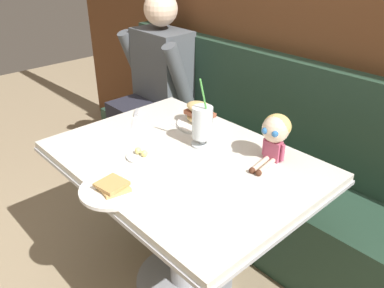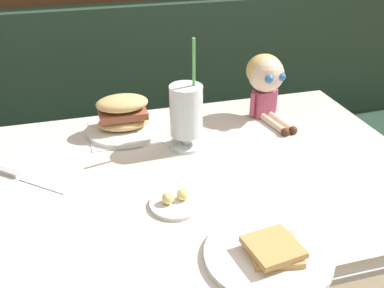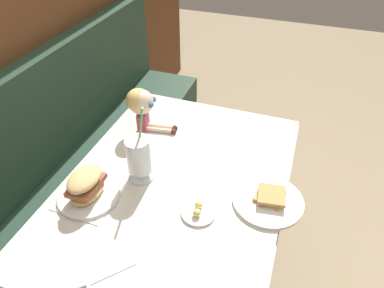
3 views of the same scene
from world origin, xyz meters
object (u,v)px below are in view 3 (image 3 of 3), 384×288
object	(u,v)px
butter_knife	(83,285)
seated_doll	(141,104)
butter_saucer	(198,212)
milkshake_glass	(139,157)
toast_plate	(268,199)
sandwich_plate	(87,188)

from	to	relation	value
butter_knife	seated_doll	xyz separation A→B (m)	(0.74, 0.16, 0.12)
butter_saucer	butter_knife	size ratio (longest dim) A/B	0.64
seated_doll	butter_saucer	bearing A→B (deg)	-134.55
milkshake_glass	seated_doll	distance (m)	0.31
toast_plate	butter_knife	size ratio (longest dim) A/B	1.34
toast_plate	milkshake_glass	size ratio (longest dim) A/B	0.80
butter_knife	seated_doll	bearing A→B (deg)	12.27
milkshake_glass	butter_saucer	bearing A→B (deg)	-110.12
butter_knife	sandwich_plate	bearing A→B (deg)	29.31
sandwich_plate	butter_knife	bearing A→B (deg)	-150.69
milkshake_glass	butter_saucer	size ratio (longest dim) A/B	2.62
butter_knife	butter_saucer	bearing A→B (deg)	-32.60
sandwich_plate	seated_doll	world-z (taller)	seated_doll
milkshake_glass	sandwich_plate	distance (m)	0.21
milkshake_glass	butter_knife	size ratio (longest dim) A/B	1.68
butter_knife	seated_doll	world-z (taller)	seated_doll
toast_plate	seated_doll	xyz separation A→B (m)	(0.25, 0.60, 0.12)
toast_plate	milkshake_glass	world-z (taller)	milkshake_glass
toast_plate	butter_knife	world-z (taller)	toast_plate
sandwich_plate	butter_knife	distance (m)	0.34
seated_doll	milkshake_glass	bearing A→B (deg)	-156.15
milkshake_glass	seated_doll	bearing A→B (deg)	23.85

